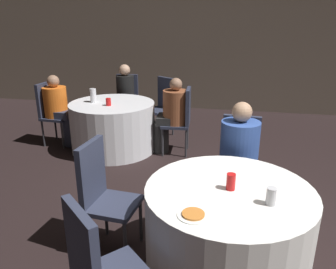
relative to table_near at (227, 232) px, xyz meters
The scene contains 20 objects.
ground_plane 0.42m from the table_near, 44.27° to the left, with size 16.00×16.00×0.00m, color black.
wall_back 5.15m from the table_near, 88.41° to the left, with size 16.00×0.06×2.80m.
table_near is the anchor object (origin of this frame).
table_far 2.90m from the table_near, 127.63° to the left, with size 1.26×1.26×0.74m.
chair_near_west 1.06m from the table_near, behind, with size 0.44×0.43×0.98m.
chair_near_north 1.06m from the table_near, 85.55° to the left, with size 0.43×0.43×0.98m.
chair_near_southwest 1.06m from the table_near, 132.65° to the right, with size 0.57×0.57×0.98m.
chair_far_north 3.84m from the table_near, 119.46° to the left, with size 0.44×0.45×0.98m.
chair_far_west 3.68m from the table_near, 140.04° to the left, with size 0.43×0.42×0.98m.
chair_far_northeast 3.39m from the table_near, 110.55° to the left, with size 0.55×0.55×0.98m.
chair_far_east 2.49m from the table_near, 106.96° to the left, with size 0.43×0.43×0.98m.
person_blue_shirt 0.91m from the table_near, 85.55° to the left, with size 0.39×0.53×1.16m.
person_orange_shirt 3.55m from the table_near, 138.41° to the left, with size 0.52×0.37×1.11m.
person_floral_shirt 2.53m from the table_near, 110.63° to the left, with size 0.52×0.38×1.12m.
person_black_shirt 3.68m from the table_near, 120.53° to the left, with size 0.33×0.49×1.18m.
pizza_plate_near 0.58m from the table_near, 119.07° to the right, with size 0.20×0.20×0.02m.
soda_can_red 0.43m from the table_near, ahead, with size 0.07×0.07×0.12m.
soda_can_silver 0.53m from the table_near, 30.12° to the right, with size 0.07×0.07×0.12m.
bottle_far 3.10m from the table_near, 131.91° to the left, with size 0.09×0.09×0.20m.
cup_far 2.80m from the table_near, 129.44° to the left, with size 0.07×0.07×0.11m.
Camera 1 is at (-0.16, -2.29, 1.90)m, focal length 35.00 mm.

